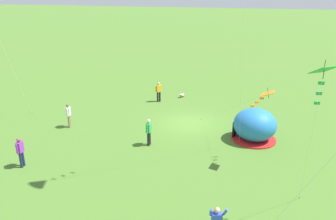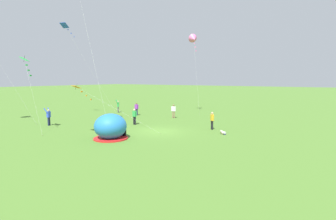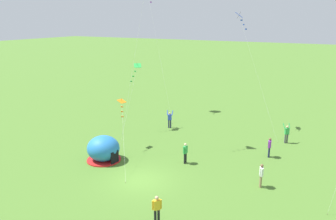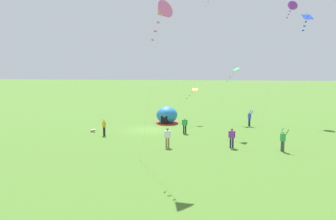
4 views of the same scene
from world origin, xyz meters
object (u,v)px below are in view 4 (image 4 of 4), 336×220
(person_flying_kite, at_px, (250,118))
(kite_purple, at_px, (291,7))
(person_near_tent, at_px, (167,137))
(kite_green, at_px, (234,72))
(person_far_back, at_px, (185,124))
(person_strolling, at_px, (232,137))
(kite_orange, at_px, (192,92))
(person_with_toddler, at_px, (104,126))
(kite_pink, at_px, (161,12))
(kite_blue, at_px, (307,21))
(toddler_crawling, at_px, (93,130))
(popup_tent, at_px, (167,115))
(person_center_field, at_px, (283,140))

(person_flying_kite, xyz_separation_m, kite_purple, (-6.06, 5.57, 13.62))
(person_near_tent, relative_size, kite_green, 0.25)
(person_flying_kite, relative_size, person_far_back, 1.10)
(person_strolling, height_order, kite_orange, kite_orange)
(person_with_toddler, relative_size, kite_purple, 0.11)
(person_with_toddler, height_order, kite_orange, kite_orange)
(person_flying_kite, xyz_separation_m, kite_pink, (17.55, -7.95, 9.48))
(kite_green, bearing_deg, kite_blue, 34.07)
(person_near_tent, distance_m, person_strolling, 5.55)
(toddler_crawling, distance_m, kite_green, 18.83)
(toddler_crawling, xyz_separation_m, person_with_toddler, (1.60, 1.76, 0.79))
(person_far_back, relative_size, kite_orange, 0.28)
(popup_tent, relative_size, person_near_tent, 1.63)
(person_flying_kite, relative_size, kite_green, 0.27)
(kite_blue, bearing_deg, person_far_back, -92.49)
(person_with_toddler, xyz_separation_m, kite_orange, (-8.55, 8.54, 2.97))
(popup_tent, height_order, person_with_toddler, popup_tent)
(popup_tent, bearing_deg, person_with_toddler, -33.18)
(popup_tent, height_order, toddler_crawling, popup_tent)
(kite_blue, bearing_deg, kite_purple, 173.86)
(kite_blue, distance_m, kite_orange, 15.09)
(popup_tent, distance_m, kite_orange, 4.31)
(kite_blue, bearing_deg, popup_tent, -115.12)
(person_far_back, xyz_separation_m, person_strolling, (5.72, 4.50, 0.00))
(person_strolling, xyz_separation_m, person_center_field, (0.73, 4.10, 0.03))
(person_near_tent, bearing_deg, person_center_field, 89.18)
(person_strolling, bearing_deg, kite_blue, 126.33)
(person_near_tent, xyz_separation_m, person_with_toddler, (-4.24, -7.06, 0.00))
(person_far_back, bearing_deg, person_with_toddler, -75.68)
(person_with_toddler, distance_m, person_center_field, 17.25)
(person_center_field, bearing_deg, person_with_toddler, -104.71)
(person_with_toddler, relative_size, kite_blue, 0.14)
(kite_blue, bearing_deg, kite_green, -145.93)
(person_far_back, distance_m, kite_green, 11.40)
(person_near_tent, bearing_deg, kite_purple, 141.87)
(person_strolling, xyz_separation_m, kite_blue, (-5.21, 7.09, 10.37))
(kite_pink, xyz_separation_m, kite_purple, (-23.60, 13.52, 4.14))
(person_flying_kite, xyz_separation_m, kite_green, (-3.00, -1.68, 5.35))
(toddler_crawling, bearing_deg, person_center_field, 72.04)
(kite_green, bearing_deg, person_far_back, -33.95)
(person_flying_kite, height_order, person_center_field, same)
(person_center_field, distance_m, kite_purple, 22.84)
(toddler_crawling, bearing_deg, kite_blue, 89.90)
(toddler_crawling, relative_size, kite_blue, 0.05)
(person_far_back, distance_m, person_center_field, 10.75)
(toddler_crawling, relative_size, person_center_field, 0.29)
(popup_tent, relative_size, person_center_field, 1.49)
(person_near_tent, height_order, kite_orange, kite_orange)
(person_center_field, xyz_separation_m, kite_blue, (-5.94, 2.99, 10.34))
(person_far_back, bearing_deg, kite_green, 146.05)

